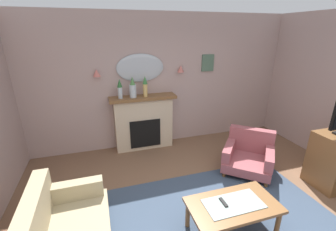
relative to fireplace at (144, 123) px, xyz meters
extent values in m
cube|color=#B29993|center=(0.50, 0.22, 0.82)|extent=(6.60, 0.10, 2.78)
cube|color=#38475B|center=(0.50, -2.48, -0.56)|extent=(3.20, 2.40, 0.01)
cube|color=beige|center=(0.00, 0.01, -0.02)|extent=(1.20, 0.28, 1.10)
cube|color=black|center=(0.00, -0.09, -0.19)|extent=(0.64, 0.12, 0.60)
cube|color=brown|center=(0.00, -0.01, 0.56)|extent=(1.36, 0.36, 0.06)
cylinder|color=silver|center=(-0.45, -0.03, 0.70)|extent=(0.08, 0.08, 0.22)
cone|color=#2D6633|center=(-0.45, -0.03, 0.89)|extent=(0.10, 0.10, 0.16)
cylinder|color=silver|center=(-0.20, -0.03, 0.72)|extent=(0.13, 0.13, 0.25)
cone|color=#4C8447|center=(-0.20, -0.03, 0.92)|extent=(0.10, 0.10, 0.16)
cylinder|color=tan|center=(0.05, -0.03, 0.72)|extent=(0.09, 0.09, 0.25)
cone|color=#38753D|center=(0.05, -0.03, 0.92)|extent=(0.10, 0.10, 0.16)
ellipsoid|color=#B2BCC6|center=(0.00, 0.14, 1.14)|extent=(0.96, 0.06, 0.56)
cone|color=#D17066|center=(-0.85, 0.09, 1.09)|extent=(0.14, 0.14, 0.14)
cone|color=#D17066|center=(0.85, 0.09, 1.09)|extent=(0.14, 0.14, 0.14)
cube|color=#4C6B56|center=(1.50, 0.15, 1.18)|extent=(0.28, 0.03, 0.36)
cube|color=brown|center=(0.57, -2.56, -0.15)|extent=(1.10, 0.60, 0.04)
cube|color=#8C9E99|center=(0.57, -2.56, -0.13)|extent=(0.72, 0.36, 0.01)
cylinder|color=brown|center=(1.06, -2.80, -0.37)|extent=(0.06, 0.06, 0.40)
cylinder|color=brown|center=(0.08, -2.32, -0.37)|extent=(0.06, 0.06, 0.40)
cylinder|color=brown|center=(1.06, -2.32, -0.37)|extent=(0.06, 0.06, 0.40)
cube|color=black|center=(0.46, -2.51, -0.12)|extent=(0.04, 0.16, 0.02)
cube|color=tan|center=(-1.30, -1.66, -0.17)|extent=(0.76, 0.16, 0.24)
cylinder|color=brown|center=(-0.96, -1.67, -0.52)|extent=(0.07, 0.07, 0.10)
cylinder|color=brown|center=(-1.64, -1.67, -0.52)|extent=(0.07, 0.07, 0.10)
cube|color=#934C51|center=(1.58, -1.47, -0.39)|extent=(1.13, 1.13, 0.16)
cube|color=#934C51|center=(1.80, -1.21, -0.09)|extent=(0.71, 0.65, 0.45)
cube|color=#934C51|center=(1.32, -1.25, -0.20)|extent=(0.58, 0.63, 0.22)
cube|color=#934C51|center=(1.84, -1.69, -0.20)|extent=(0.58, 0.63, 0.22)
cylinder|color=brown|center=(1.10, -1.50, -0.52)|extent=(0.06, 0.06, 0.10)
cylinder|color=brown|center=(1.61, -1.95, -0.52)|extent=(0.06, 0.06, 0.10)
cylinder|color=brown|center=(1.55, -0.99, -0.52)|extent=(0.06, 0.06, 0.10)
cylinder|color=brown|center=(2.06, -1.44, -0.52)|extent=(0.06, 0.06, 0.10)
camera|label=1|loc=(-0.85, -4.43, 1.83)|focal=24.34mm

